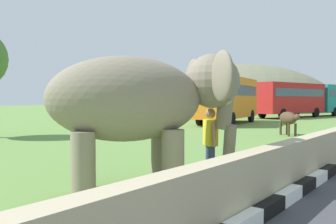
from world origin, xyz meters
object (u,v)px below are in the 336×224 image
(person_handler, at_px, (210,141))
(cow_near, at_px, (288,119))
(elephant, at_px, (144,101))
(bus_orange, at_px, (227,97))
(bus_red, at_px, (290,97))

(person_handler, relative_size, cow_near, 1.00)
(cow_near, bearing_deg, elephant, -173.23)
(person_handler, height_order, bus_orange, bus_orange)
(bus_orange, distance_m, cow_near, 8.98)
(bus_orange, height_order, bus_red, same)
(bus_orange, xyz_separation_m, bus_red, (12.05, -0.58, 0.00))
(bus_orange, relative_size, cow_near, 5.30)
(elephant, xyz_separation_m, person_handler, (1.52, -0.64, -0.90))
(person_handler, bearing_deg, bus_red, 15.91)
(elephant, bearing_deg, person_handler, -22.76)
(bus_red, bearing_deg, person_handler, -164.09)
(bus_orange, height_order, cow_near, bus_orange)
(bus_orange, bearing_deg, cow_near, -130.98)
(bus_orange, bearing_deg, elephant, -156.07)
(cow_near, bearing_deg, bus_orange, 49.02)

